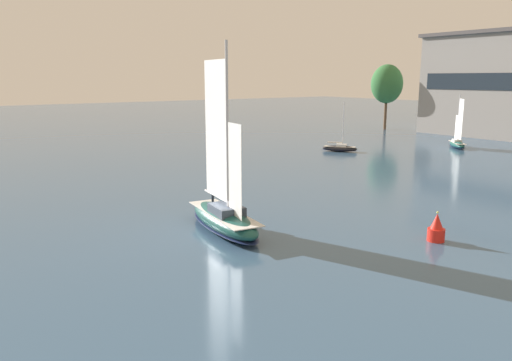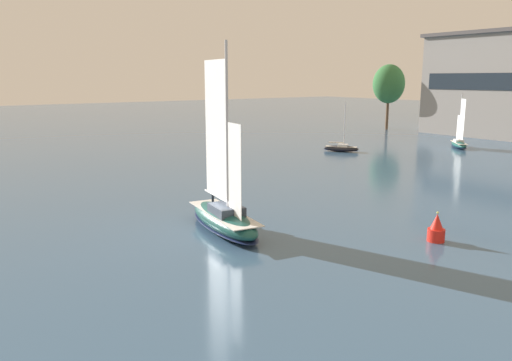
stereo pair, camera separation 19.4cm
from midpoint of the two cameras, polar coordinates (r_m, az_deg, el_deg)
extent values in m
plane|color=#385675|center=(38.30, -3.81, -5.71)|extent=(400.00, 400.00, 0.00)
cube|color=#1E2833|center=(101.71, 26.96, 10.04)|extent=(34.46, 0.10, 3.12)
cylinder|color=brown|center=(116.47, 14.53, 7.58)|extent=(0.62, 0.62, 7.75)
ellipsoid|color=#336B38|center=(116.23, 14.69, 10.64)|extent=(6.98, 6.98, 8.53)
ellipsoid|color=#194C47|center=(38.05, -3.82, -4.48)|extent=(10.39, 4.29, 1.71)
ellipsoid|color=#19234C|center=(38.19, -3.81, -5.16)|extent=(10.50, 4.33, 0.21)
cube|color=silver|center=(37.92, -3.83, -3.75)|extent=(9.13, 3.66, 0.06)
cube|color=#333D4C|center=(37.37, -3.53, -3.37)|extent=(3.09, 2.37, 0.71)
cylinder|color=silver|center=(36.01, -3.45, 5.70)|extent=(0.20, 0.20, 12.61)
cylinder|color=silver|center=(38.96, -4.71, -1.77)|extent=(4.51, 0.84, 0.17)
cube|color=white|center=(37.93, -4.74, 5.79)|extent=(4.13, 0.65, 10.34)
cube|color=white|center=(35.33, -2.60, 0.94)|extent=(2.20, 0.35, 6.93)
cylinder|color=#232838|center=(40.63, -5.11, -2.06)|extent=(0.23, 0.23, 0.85)
cylinder|color=#262628|center=(40.46, -5.13, -1.03)|extent=(0.39, 0.39, 0.65)
sphere|color=tan|center=(40.37, -5.14, -0.41)|extent=(0.24, 0.24, 0.24)
ellipsoid|color=#232328|center=(79.99, 9.47, 3.63)|extent=(5.40, 4.48, 0.94)
ellipsoid|color=#19234C|center=(80.02, 9.46, 3.45)|extent=(5.46, 4.53, 0.11)
cube|color=#BCB7A8|center=(79.95, 9.48, 3.84)|extent=(4.72, 3.89, 0.06)
cube|color=silver|center=(79.87, 9.68, 3.99)|extent=(1.89, 1.78, 0.39)
cylinder|color=silver|center=(79.49, 9.88, 6.31)|extent=(0.11, 0.11, 6.92)
cylinder|color=silver|center=(80.00, 8.92, 4.28)|extent=(2.08, 1.53, 0.09)
cylinder|color=silver|center=(79.99, 8.92, 4.33)|extent=(1.91, 1.43, 0.15)
ellipsoid|color=#194C47|center=(89.64, 21.94, 3.85)|extent=(5.87, 5.67, 1.08)
ellipsoid|color=#19234C|center=(89.67, 21.92, 3.66)|extent=(5.93, 5.72, 0.13)
cube|color=beige|center=(89.60, 21.95, 4.06)|extent=(5.12, 4.93, 0.06)
cube|color=silver|center=(89.87, 21.92, 4.24)|extent=(2.16, 2.13, 0.45)
cylinder|color=silver|center=(89.71, 22.07, 6.64)|extent=(0.13, 0.13, 7.97)
cylinder|color=silver|center=(88.63, 22.13, 4.40)|extent=(2.17, 2.04, 0.11)
cube|color=white|center=(88.44, 22.28, 6.51)|extent=(1.95, 1.83, 6.54)
cube|color=white|center=(90.63, 21.86, 5.56)|extent=(1.04, 0.98, 4.38)
cylinder|color=red|center=(37.90, 19.74, -5.86)|extent=(1.21, 1.21, 0.91)
cone|color=red|center=(37.62, 19.84, -4.39)|extent=(0.91, 0.91, 1.11)
sphere|color=#F2F266|center=(37.46, 19.91, -3.45)|extent=(0.16, 0.16, 0.16)
camera|label=1|loc=(0.10, -90.14, -0.03)|focal=35.00mm
camera|label=2|loc=(0.10, 89.86, 0.03)|focal=35.00mm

